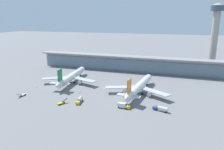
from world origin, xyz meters
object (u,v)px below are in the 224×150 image
object	(u,v)px
service_truck_by_tail_blue	(161,108)
service_truck_on_taxiway_yellow	(61,103)
airliner_left_stand	(71,77)
control_tower	(215,32)
service_truck_mid_apron_yellow	(79,100)
airliner_centre_stand	(139,87)
service_truck_under_wing_yellow	(123,105)
service_truck_near_nose_white	(22,95)
safety_cone_bravo	(79,93)
safety_cone_alpha	(81,92)
safety_cone_charlie	(37,87)

from	to	relation	value
service_truck_by_tail_blue	service_truck_on_taxiway_yellow	size ratio (longest dim) A/B	1.32
airliner_left_stand	control_tower	size ratio (longest dim) A/B	0.85
airliner_left_stand	control_tower	distance (m)	136.78
airliner_left_stand	service_truck_mid_apron_yellow	distance (m)	44.49
airliner_centre_stand	service_truck_under_wing_yellow	xyz separation A→B (m)	(-3.40, -27.71, -3.22)
service_truck_mid_apron_yellow	airliner_left_stand	bearing A→B (deg)	125.28
service_truck_near_nose_white	service_truck_on_taxiway_yellow	xyz separation A→B (m)	(32.31, -3.74, 0.00)
service_truck_mid_apron_yellow	safety_cone_bravo	distance (m)	16.38
service_truck_near_nose_white	control_tower	world-z (taller)	control_tower
airliner_left_stand	service_truck_on_taxiway_yellow	distance (m)	45.62
control_tower	service_truck_on_taxiway_yellow	bearing A→B (deg)	-128.20
control_tower	safety_cone_alpha	world-z (taller)	control_tower
safety_cone_bravo	safety_cone_charlie	size ratio (longest dim) A/B	1.00
safety_cone_bravo	control_tower	bearing A→B (deg)	46.78
airliner_centre_stand	service_truck_on_taxiway_yellow	size ratio (longest dim) A/B	8.72
airliner_left_stand	safety_cone_bravo	distance (m)	28.60
airliner_left_stand	service_truck_near_nose_white	world-z (taller)	airliner_left_stand
airliner_left_stand	service_truck_near_nose_white	bearing A→B (deg)	-112.14
service_truck_by_tail_blue	safety_cone_alpha	xyz separation A→B (m)	(-56.81, 14.57, -1.39)
service_truck_near_nose_white	safety_cone_bravo	world-z (taller)	service_truck_near_nose_white
safety_cone_bravo	service_truck_under_wing_yellow	bearing A→B (deg)	-21.65
service_truck_under_wing_yellow	airliner_centre_stand	bearing A→B (deg)	83.00
service_truck_by_tail_blue	control_tower	bearing A→B (deg)	72.33
service_truck_near_nose_white	service_truck_on_taxiway_yellow	bearing A→B (deg)	-6.60
service_truck_mid_apron_yellow	safety_cone_charlie	size ratio (longest dim) A/B	12.67
safety_cone_bravo	safety_cone_charlie	world-z (taller)	same
airliner_left_stand	control_tower	bearing A→B (deg)	34.63
safety_cone_alpha	safety_cone_charlie	bearing A→B (deg)	-178.25
service_truck_near_nose_white	service_truck_by_tail_blue	bearing A→B (deg)	3.29
service_truck_on_taxiway_yellow	control_tower	size ratio (longest dim) A/B	0.10
safety_cone_alpha	safety_cone_bravo	world-z (taller)	same
service_truck_by_tail_blue	service_truck_on_taxiway_yellow	bearing A→B (deg)	-171.25
airliner_centre_stand	safety_cone_bravo	bearing A→B (deg)	-160.81
service_truck_under_wing_yellow	service_truck_on_taxiway_yellow	bearing A→B (deg)	-170.39
service_truck_by_tail_blue	safety_cone_charlie	xyz separation A→B (m)	(-93.16, 13.46, -1.39)
service_truck_on_taxiway_yellow	control_tower	xyz separation A→B (m)	(92.66, 117.75, 36.82)
service_truck_near_nose_white	airliner_centre_stand	bearing A→B (deg)	22.63
safety_cone_alpha	safety_cone_charlie	size ratio (longest dim) A/B	1.00
airliner_left_stand	service_truck_near_nose_white	distance (m)	41.82
service_truck_mid_apron_yellow	service_truck_by_tail_blue	bearing A→B (deg)	3.36
safety_cone_alpha	service_truck_on_taxiway_yellow	bearing A→B (deg)	-92.86
service_truck_by_tail_blue	safety_cone_charlie	size ratio (longest dim) A/B	12.69
airliner_left_stand	service_truck_near_nose_white	size ratio (longest dim) A/B	8.46
service_truck_mid_apron_yellow	service_truck_near_nose_white	bearing A→B (deg)	-176.78
airliner_left_stand	service_truck_on_taxiway_yellow	world-z (taller)	airliner_left_stand
airliner_centre_stand	service_truck_on_taxiway_yellow	distance (m)	52.74
service_truck_near_nose_white	service_truck_by_tail_blue	xyz separation A→B (m)	(90.30, 5.19, 0.90)
service_truck_mid_apron_yellow	safety_cone_alpha	distance (m)	19.17
airliner_left_stand	service_truck_on_taxiway_yellow	size ratio (longest dim) A/B	8.71
service_truck_near_nose_white	safety_cone_charlie	bearing A→B (deg)	98.73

